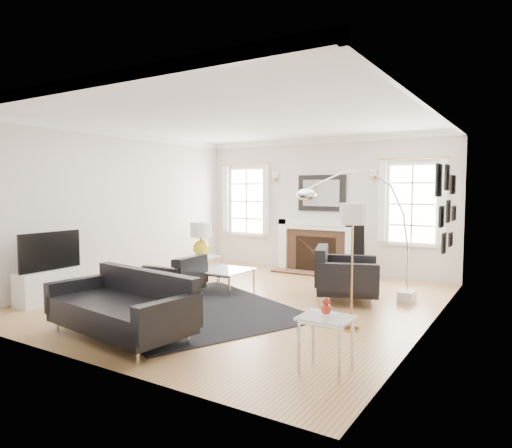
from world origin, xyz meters
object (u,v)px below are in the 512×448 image
Objects in this scene: fireplace at (318,246)px; sofa at (125,308)px; coffee_table at (224,271)px; gourd_lamp at (201,237)px; armchair_right at (343,276)px; armchair_left at (179,277)px; arc_floor_lamp at (358,230)px.

sofa is (-0.23, -5.01, -0.20)m from fireplace.
gourd_lamp reaches higher than coffee_table.
coffee_table is at bearing 99.24° from sofa.
sofa is 1.57× the size of armchair_right.
armchair_right is 2.03m from coffee_table.
armchair_right is at bearing 62.21° from sofa.
armchair_left is at bearing -155.36° from armchair_right.
coffee_table is (-1.99, -0.40, -0.05)m from armchair_right.
gourd_lamp reaches higher than armchair_left.
armchair_left is (-1.05, -3.13, -0.24)m from fireplace.
fireplace is 2.80× the size of gourd_lamp.
armchair_right is 2.10× the size of gourd_lamp.
coffee_table is at bearing -4.76° from gourd_lamp.
armchair_right is at bearing 11.30° from coffee_table.
arc_floor_lamp reaches higher than coffee_table.
sofa is 3.29× the size of gourd_lamp.
armchair_left is 0.67× the size of armchair_right.
armchair_left is (-0.82, 1.88, -0.03)m from sofa.
armchair_left is at bearing -158.75° from arc_floor_lamp.
gourd_lamp is (-0.12, 0.74, 0.59)m from armchair_left.
sofa is at bearing -117.79° from armchair_right.
fireplace is at bearing 75.05° from coffee_table.
fireplace is 3.31m from armchair_left.
arc_floor_lamp reaches higher than armchair_right.
armchair_right reaches higher than armchair_left.
arc_floor_lamp is (0.25, -0.07, 0.74)m from armchair_right.
fireplace reaches higher than sofa.
fireplace is 0.85× the size of sofa.
arc_floor_lamp reaches higher than gourd_lamp.
coffee_table is at bearing 60.15° from armchair_left.
armchair_right is (1.34, -2.04, -0.16)m from fireplace.
arc_floor_lamp is (2.76, 0.29, 0.23)m from gourd_lamp.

